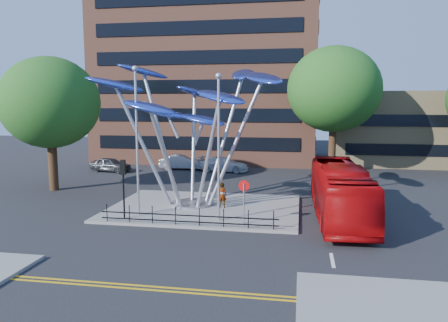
% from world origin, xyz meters
% --- Properties ---
extents(ground, '(120.00, 120.00, 0.00)m').
position_xyz_m(ground, '(0.00, 0.00, 0.00)').
color(ground, black).
rests_on(ground, ground).
extents(traffic_island, '(12.00, 9.00, 0.15)m').
position_xyz_m(traffic_island, '(-1.00, 6.00, 0.07)').
color(traffic_island, slate).
rests_on(traffic_island, ground).
extents(double_yellow_near, '(40.00, 0.12, 0.01)m').
position_xyz_m(double_yellow_near, '(0.00, -6.00, 0.01)').
color(double_yellow_near, gold).
rests_on(double_yellow_near, ground).
extents(double_yellow_far, '(40.00, 0.12, 0.01)m').
position_xyz_m(double_yellow_far, '(0.00, -6.30, 0.01)').
color(double_yellow_far, gold).
rests_on(double_yellow_far, ground).
extents(brick_tower, '(25.00, 15.00, 30.00)m').
position_xyz_m(brick_tower, '(-6.00, 32.00, 15.00)').
color(brick_tower, brown).
rests_on(brick_tower, ground).
extents(low_building_near, '(15.00, 8.00, 8.00)m').
position_xyz_m(low_building_near, '(16.00, 30.00, 4.00)').
color(low_building_near, tan).
rests_on(low_building_near, ground).
extents(tree_right, '(8.80, 8.80, 12.11)m').
position_xyz_m(tree_right, '(8.00, 22.00, 8.04)').
color(tree_right, black).
rests_on(tree_right, ground).
extents(tree_left, '(7.60, 7.60, 10.32)m').
position_xyz_m(tree_left, '(-14.00, 10.00, 6.79)').
color(tree_left, black).
rests_on(tree_left, ground).
extents(leaf_sculpture, '(12.72, 9.54, 9.51)m').
position_xyz_m(leaf_sculpture, '(-2.07, 6.68, 6.87)').
color(leaf_sculpture, '#9EA0A5').
rests_on(leaf_sculpture, traffic_island).
extents(street_lamp_left, '(0.36, 0.36, 8.80)m').
position_xyz_m(street_lamp_left, '(-4.50, 3.50, 5.36)').
color(street_lamp_left, '#9EA0A5').
rests_on(street_lamp_left, traffic_island).
extents(street_lamp_right, '(0.36, 0.36, 8.30)m').
position_xyz_m(street_lamp_right, '(0.50, 3.00, 5.09)').
color(street_lamp_right, '#9EA0A5').
rests_on(street_lamp_right, traffic_island).
extents(traffic_light_island, '(0.28, 0.18, 3.42)m').
position_xyz_m(traffic_light_island, '(-5.00, 2.50, 2.61)').
color(traffic_light_island, black).
rests_on(traffic_light_island, traffic_island).
extents(no_entry_sign_island, '(0.60, 0.10, 2.45)m').
position_xyz_m(no_entry_sign_island, '(2.00, 2.52, 1.82)').
color(no_entry_sign_island, '#9EA0A5').
rests_on(no_entry_sign_island, traffic_island).
extents(pedestrian_railing_front, '(10.00, 0.06, 1.00)m').
position_xyz_m(pedestrian_railing_front, '(-1.00, 1.70, 0.55)').
color(pedestrian_railing_front, black).
rests_on(pedestrian_railing_front, traffic_island).
extents(red_bus, '(3.09, 11.63, 3.22)m').
position_xyz_m(red_bus, '(7.38, 5.30, 1.61)').
color(red_bus, '#A10709').
rests_on(red_bus, ground).
extents(pedestrian, '(0.62, 0.43, 1.62)m').
position_xyz_m(pedestrian, '(0.15, 6.00, 0.96)').
color(pedestrian, gray).
rests_on(pedestrian, traffic_island).
extents(parked_car_left, '(4.38, 2.32, 1.42)m').
position_xyz_m(parked_car_left, '(-13.54, 19.34, 0.71)').
color(parked_car_left, '#3E4146').
rests_on(parked_car_left, ground).
extents(parked_car_mid, '(4.57, 1.93, 1.47)m').
position_xyz_m(parked_car_mid, '(-6.99, 22.04, 0.73)').
color(parked_car_mid, '#A4A7AC').
rests_on(parked_car_mid, ground).
extents(parked_car_right, '(5.16, 2.55, 1.44)m').
position_xyz_m(parked_car_right, '(-2.49, 21.43, 0.72)').
color(parked_car_right, silver).
rests_on(parked_car_right, ground).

